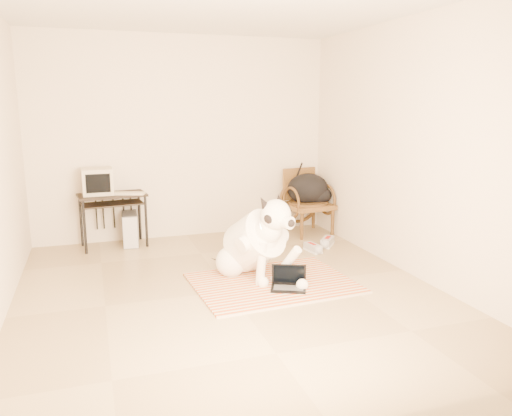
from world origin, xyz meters
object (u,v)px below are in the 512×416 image
backpack (310,190)px  pc_tower (130,229)px  rattan_chair (306,201)px  crt_monitor (97,181)px  dog (255,243)px  computer_desk (112,202)px  laptop (289,282)px

backpack → pc_tower: bearing=176.4°
rattan_chair → crt_monitor: bearing=176.2°
dog → rattan_chair: (1.28, 1.56, 0.07)m
crt_monitor → rattan_chair: (2.79, -0.18, -0.40)m
computer_desk → crt_monitor: bearing=164.1°
crt_monitor → laptop: bearing=-51.7°
dog → laptop: dog is taller
laptop → crt_monitor: size_ratio=1.09×
dog → crt_monitor: crt_monitor is taller
laptop → crt_monitor: (-1.72, 2.18, 0.77)m
laptop → rattan_chair: 2.29m
pc_tower → rattan_chair: (2.43, -0.16, 0.24)m
pc_tower → backpack: bearing=-3.6°
computer_desk → rattan_chair: 2.63m
dog → computer_desk: bearing=128.3°
crt_monitor → pc_tower: crt_monitor is taller
computer_desk → backpack: size_ratio=1.40×
dog → backpack: bearing=49.5°
computer_desk → pc_tower: computer_desk is taller
computer_desk → crt_monitor: crt_monitor is taller
rattan_chair → backpack: (0.05, -0.00, 0.16)m
crt_monitor → backpack: 2.86m
dog → crt_monitor: 2.36m
crt_monitor → backpack: crt_monitor is taller
laptop → rattan_chair: size_ratio=0.45×
laptop → crt_monitor: 2.88m
computer_desk → rattan_chair: bearing=-3.0°
computer_desk → rattan_chair: (2.63, -0.14, -0.13)m
backpack → rattan_chair: bearing=180.0°
laptop → rattan_chair: (1.07, 1.99, 0.38)m
rattan_chair → backpack: rattan_chair is taller
dog → crt_monitor: bearing=130.8°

